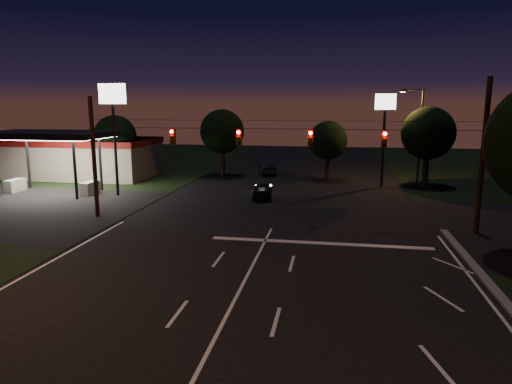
# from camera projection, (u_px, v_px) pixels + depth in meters

# --- Properties ---
(ground) EXTENTS (140.00, 140.00, 0.00)m
(ground) POSITION_uv_depth(u_px,v_px,m) (211.00, 346.00, 14.31)
(ground) COLOR black
(ground) RESTS_ON ground
(cross_street_left) EXTENTS (20.00, 16.00, 0.02)m
(cross_street_left) POSITION_uv_depth(u_px,v_px,m) (3.00, 209.00, 33.12)
(cross_street_left) COLOR black
(cross_street_left) RESTS_ON ground
(stop_bar) EXTENTS (12.00, 0.50, 0.01)m
(stop_bar) POSITION_uv_depth(u_px,v_px,m) (320.00, 243.00, 24.94)
(stop_bar) COLOR silver
(stop_bar) RESTS_ON ground
(utility_pole_right) EXTENTS (0.30, 0.30, 9.00)m
(utility_pole_right) POSITION_uv_depth(u_px,v_px,m) (476.00, 233.00, 26.83)
(utility_pole_right) COLOR black
(utility_pole_right) RESTS_ON ground
(utility_pole_left) EXTENTS (0.28, 0.28, 8.00)m
(utility_pole_left) POSITION_uv_depth(u_px,v_px,m) (98.00, 217.00, 30.82)
(utility_pole_left) COLOR black
(utility_pole_left) RESTS_ON ground
(signal_span) EXTENTS (24.00, 0.40, 1.56)m
(signal_span) POSITION_uv_depth(u_px,v_px,m) (274.00, 137.00, 27.75)
(signal_span) COLOR black
(signal_span) RESTS_ON ground
(gas_station) EXTENTS (14.20, 16.10, 5.25)m
(gas_station) POSITION_uv_depth(u_px,v_px,m) (83.00, 155.00, 46.90)
(gas_station) COLOR gray
(gas_station) RESTS_ON ground
(pole_sign_left_near) EXTENTS (2.20, 0.30, 9.10)m
(pole_sign_left_near) POSITION_uv_depth(u_px,v_px,m) (113.00, 111.00, 36.61)
(pole_sign_left_near) COLOR black
(pole_sign_left_near) RESTS_ON ground
(pole_sign_right) EXTENTS (1.80, 0.30, 8.40)m
(pole_sign_right) POSITION_uv_depth(u_px,v_px,m) (385.00, 118.00, 40.84)
(pole_sign_right) COLOR black
(pole_sign_right) RESTS_ON ground
(street_light_right_far) EXTENTS (2.20, 0.35, 9.00)m
(street_light_right_far) POSITION_uv_depth(u_px,v_px,m) (418.00, 129.00, 42.42)
(street_light_right_far) COLOR black
(street_light_right_far) RESTS_ON ground
(tree_far_a) EXTENTS (4.20, 4.20, 6.42)m
(tree_far_a) POSITION_uv_depth(u_px,v_px,m) (116.00, 137.00, 45.64)
(tree_far_a) COLOR black
(tree_far_a) RESTS_ON ground
(tree_far_b) EXTENTS (4.60, 4.60, 6.98)m
(tree_far_b) POSITION_uv_depth(u_px,v_px,m) (223.00, 132.00, 47.79)
(tree_far_b) COLOR black
(tree_far_b) RESTS_ON ground
(tree_far_c) EXTENTS (3.80, 3.80, 5.86)m
(tree_far_c) POSITION_uv_depth(u_px,v_px,m) (328.00, 141.00, 45.11)
(tree_far_c) COLOR black
(tree_far_c) RESTS_ON ground
(tree_far_d) EXTENTS (4.80, 4.80, 7.30)m
(tree_far_d) POSITION_uv_depth(u_px,v_px,m) (428.00, 134.00, 41.53)
(tree_far_d) COLOR black
(tree_far_d) RESTS_ON ground
(car_oncoming_a) EXTENTS (1.97, 4.02, 1.32)m
(car_oncoming_a) POSITION_uv_depth(u_px,v_px,m) (263.00, 190.00, 36.71)
(car_oncoming_a) COLOR black
(car_oncoming_a) RESTS_ON ground
(car_oncoming_b) EXTENTS (2.58, 4.50, 1.40)m
(car_oncoming_b) POSITION_uv_depth(u_px,v_px,m) (267.00, 168.00, 49.34)
(car_oncoming_b) COLOR black
(car_oncoming_b) RESTS_ON ground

